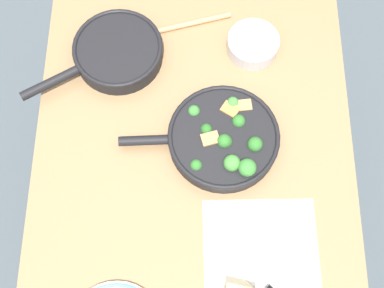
{
  "coord_description": "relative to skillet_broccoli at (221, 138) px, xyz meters",
  "views": [
    {
      "loc": [
        -0.49,
        -0.0,
        2.03
      ],
      "look_at": [
        0.0,
        0.0,
        0.8
      ],
      "focal_mm": 50.0,
      "sensor_mm": 36.0,
      "label": 1
    }
  ],
  "objects": [
    {
      "name": "wooden_spoon",
      "position": [
        0.32,
        0.18,
        -0.02
      ],
      "size": [
        0.12,
        0.34,
        0.02
      ],
      "rotation": [
        0.0,
        0.0,
        1.84
      ],
      "color": "tan",
      "rests_on": "dining_table_red"
    },
    {
      "name": "skillet_eggs",
      "position": [
        0.24,
        0.28,
        0.0
      ],
      "size": [
        0.27,
        0.36,
        0.06
      ],
      "rotation": [
        0.0,
        0.0,
        2.11
      ],
      "color": "black",
      "rests_on": "dining_table_red"
    },
    {
      "name": "parchment_sheet",
      "position": [
        -0.34,
        -0.09,
        -0.03
      ],
      "size": [
        0.38,
        0.28,
        0.0
      ],
      "color": "silver",
      "rests_on": "dining_table_red"
    },
    {
      "name": "skillet_broccoli",
      "position": [
        0.0,
        0.0,
        0.0
      ],
      "size": [
        0.28,
        0.4,
        0.07
      ],
      "rotation": [
        0.0,
        0.0,
        1.62
      ],
      "color": "black",
      "rests_on": "dining_table_red"
    },
    {
      "name": "dining_table_red",
      "position": [
        -0.01,
        0.07,
        -0.12
      ],
      "size": [
        1.21,
        0.8,
        0.78
      ],
      "color": "olive",
      "rests_on": "ground_plane"
    },
    {
      "name": "prep_bowl_steel",
      "position": [
        0.27,
        -0.08,
        -0.0
      ],
      "size": [
        0.14,
        0.14,
        0.05
      ],
      "color": "#B7B7BC",
      "rests_on": "dining_table_red"
    },
    {
      "name": "ground_plane",
      "position": [
        -0.01,
        0.07,
        -0.8
      ],
      "size": [
        14.0,
        14.0,
        0.0
      ],
      "primitive_type": "plane",
      "color": "#424C51"
    }
  ]
}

